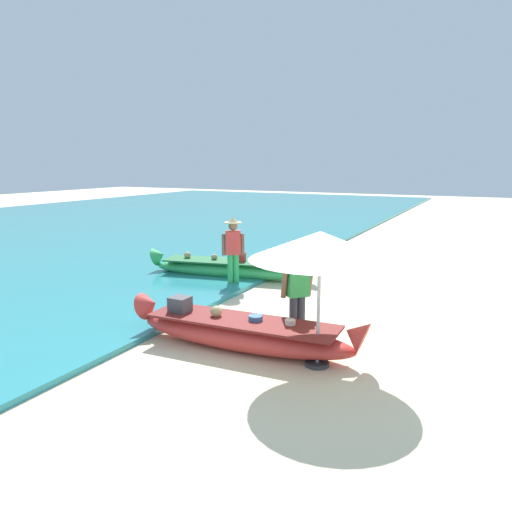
# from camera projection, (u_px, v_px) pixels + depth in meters

# --- Properties ---
(ground_plane) EXTENTS (80.00, 80.00, 0.00)m
(ground_plane) POSITION_uv_depth(u_px,v_px,m) (314.00, 355.00, 7.68)
(ground_plane) COLOR beige
(sea) EXTENTS (24.00, 56.00, 0.10)m
(sea) POSITION_uv_depth(u_px,v_px,m) (58.00, 231.00, 21.22)
(sea) COLOR teal
(sea) RESTS_ON ground
(boat_red_foreground) EXTENTS (4.12, 0.97, 0.81)m
(boat_red_foreground) POSITION_uv_depth(u_px,v_px,m) (242.00, 332.00, 7.89)
(boat_red_foreground) COLOR red
(boat_red_foreground) RESTS_ON ground
(boat_green_midground) EXTENTS (4.51, 1.63, 0.78)m
(boat_green_midground) POSITION_uv_depth(u_px,v_px,m) (230.00, 268.00, 12.75)
(boat_green_midground) COLOR #38B760
(boat_green_midground) RESTS_ON ground
(person_vendor_hatted) EXTENTS (0.57, 0.46, 1.71)m
(person_vendor_hatted) POSITION_uv_depth(u_px,v_px,m) (233.00, 247.00, 11.74)
(person_vendor_hatted) COLOR green
(person_vendor_hatted) RESTS_ON ground
(person_tourist_customer) EXTENTS (0.52, 0.52, 1.57)m
(person_tourist_customer) POSITION_uv_depth(u_px,v_px,m) (298.00, 291.00, 8.12)
(person_tourist_customer) COLOR #333842
(person_tourist_customer) RESTS_ON ground
(patio_umbrella_large) EXTENTS (2.07, 2.07, 2.04)m
(patio_umbrella_large) POSITION_uv_depth(u_px,v_px,m) (320.00, 246.00, 6.93)
(patio_umbrella_large) COLOR #B7B7BC
(patio_umbrella_large) RESTS_ON ground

